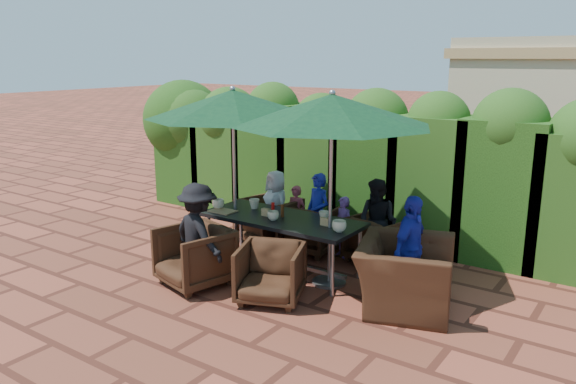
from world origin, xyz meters
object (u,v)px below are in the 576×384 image
Objects in this scene: chair_far_left at (267,218)px; chair_end_right at (405,264)px; chair_far_mid at (311,226)px; chair_near_left at (195,254)px; umbrella_right at (332,110)px; chair_near_right at (270,271)px; umbrella_left at (233,104)px; dining_table at (282,223)px; chair_far_right at (377,237)px.

chair_far_left is 2.87m from chair_end_right.
chair_near_left reaches higher than chair_far_mid.
umbrella_right is 2.97× the size of chair_near_left.
chair_near_right is at bearing 105.12° from chair_far_mid.
umbrella_left is at bearing 109.59° from chair_far_left.
umbrella_left is 2.06× the size of chair_end_right.
chair_near_right is (0.46, -0.87, -0.29)m from dining_table.
umbrella_left is 2.96× the size of chair_near_left.
chair_far_left is 1.80m from chair_far_right.
chair_far_right is 0.96× the size of chair_near_right.
chair_far_left is 0.65× the size of chair_end_right.
dining_table is 0.89× the size of umbrella_left.
chair_far_left is at bearing 136.40° from dining_table.
umbrella_left is at bearing 114.28° from chair_near_left.
chair_end_right reaches higher than chair_far_left.
chair_near_right reaches higher than dining_table.
umbrella_left is at bearing 123.43° from chair_near_right.
chair_near_left is (-1.38, -1.01, -1.80)m from umbrella_right.
chair_far_mid is (0.70, 0.90, -1.82)m from umbrella_left.
umbrella_left is 2.07m from chair_near_left.
dining_table is 1.73m from umbrella_left.
chair_far_left reaches higher than chair_far_right.
chair_far_right is (1.70, 1.05, -1.85)m from umbrella_left.
chair_far_left is at bearing 1.13° from chair_far_mid.
umbrella_right is 2.07× the size of chair_end_right.
umbrella_right is 3.26× the size of chair_near_right.
umbrella_left is 3.16× the size of chair_far_left.
chair_near_left is 2.62m from chair_end_right.
chair_near_right is (1.25, -0.86, -1.83)m from umbrella_left.
dining_table is 0.89× the size of umbrella_right.
chair_far_mid reaches higher than dining_table.
chair_far_right is (0.91, 1.03, -0.31)m from dining_table.
chair_end_right is (1.92, -1.00, 0.13)m from chair_far_mid.
umbrella_left is 3.24× the size of chair_near_right.
umbrella_right reaches higher than chair_end_right.
umbrella_left reaches higher than chair_far_right.
chair_far_right is at bearing 81.79° from umbrella_right.
dining_table is at bearing 93.75° from chair_far_mid.
umbrella_right is at bearing 166.09° from chair_far_left.
chair_far_mid is 1.01m from chair_far_right.
chair_far_mid is 2.17m from chair_end_right.
chair_far_right is 0.61× the size of chair_end_right.
umbrella_right is at bearing -0.06° from umbrella_left.
chair_end_right is at bearing -5.14° from umbrella_right.
dining_table is 2.89× the size of chair_near_right.
chair_near_right is (0.55, -1.76, -0.01)m from chair_far_mid.
chair_far_left is 0.99× the size of chair_far_mid.
chair_far_right is (1.00, 0.15, -0.03)m from chair_far_mid.
umbrella_left is 1.00× the size of umbrella_right.
chair_end_right is (2.45, 0.92, 0.11)m from chair_near_left.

